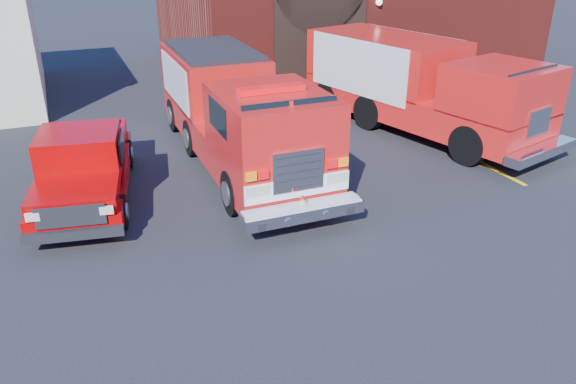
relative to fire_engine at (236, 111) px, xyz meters
name	(u,v)px	position (x,y,z in m)	size (l,w,h in m)	color
ground	(266,226)	(-0.59, -3.68, -1.37)	(100.00, 100.00, 0.00)	black
parking_stripe_near	(484,164)	(5.91, -2.68, -1.37)	(0.12, 3.00, 0.01)	yellow
parking_stripe_mid	(418,130)	(5.91, 0.32, -1.37)	(0.12, 3.00, 0.01)	yellow
parking_stripe_far	(369,105)	(5.91, 3.32, -1.37)	(0.12, 3.00, 0.01)	yellow
fire_engine	(236,111)	(0.00, 0.00, 0.00)	(2.52, 8.61, 2.65)	black
pickup_truck	(85,166)	(-3.85, -0.83, -0.58)	(2.70, 5.35, 1.67)	black
secondary_truck	(418,83)	(5.81, 0.44, 0.07)	(4.46, 8.54, 2.65)	black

